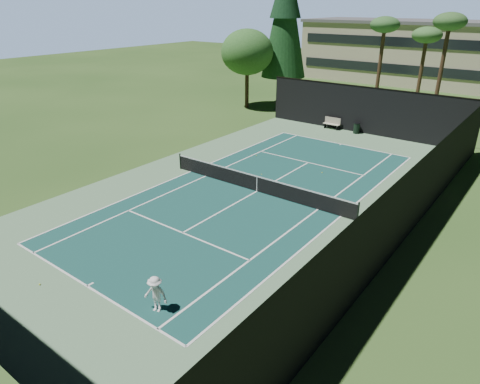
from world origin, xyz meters
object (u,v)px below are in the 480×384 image
object	(u,v)px
player	(156,294)
tennis_ball_a	(40,284)
tennis_net	(257,183)
tennis_ball_b	(262,174)
tennis_ball_c	(322,173)
trash_bin	(357,128)
park_bench	(332,123)
tennis_ball_d	(256,156)

from	to	relation	value
player	tennis_ball_a	xyz separation A→B (m)	(-4.95, -1.80, -0.70)
tennis_net	player	size ratio (longest dim) A/B	8.74
tennis_net	tennis_ball_b	distance (m)	2.84
player	tennis_ball_c	bearing A→B (deg)	81.00
tennis_ball_b	trash_bin	distance (m)	13.17
player	park_bench	xyz separation A→B (m)	(-6.06, 26.85, -0.19)
tennis_ball_c	tennis_ball_d	distance (m)	5.53
tennis_net	trash_bin	distance (m)	15.58
tennis_ball_a	tennis_ball_c	xyz separation A→B (m)	(3.33, 18.15, 0.00)
tennis_net	tennis_ball_b	xyz separation A→B (m)	(-1.33, 2.45, -0.53)
tennis_ball_a	tennis_ball_c	size ratio (longest dim) A/B	0.98
tennis_net	player	xyz separation A→B (m)	(3.35, -11.19, 0.18)
tennis_ball_b	player	bearing A→B (deg)	-71.06
player	tennis_ball_b	distance (m)	14.44
park_bench	tennis_ball_d	bearing A→B (deg)	-96.00
tennis_net	tennis_ball_a	xyz separation A→B (m)	(-1.60, -12.99, -0.52)
tennis_net	tennis_ball_a	distance (m)	13.10
player	tennis_ball_d	xyz separation A→B (m)	(-7.15, 16.53, -0.70)
player	trash_bin	bearing A→B (deg)	83.18
tennis_ball_d	tennis_ball_a	bearing A→B (deg)	-83.16
tennis_ball_d	park_bench	world-z (taller)	park_bench
tennis_net	player	bearing A→B (deg)	-73.35
player	tennis_ball_c	size ratio (longest dim) A/B	19.06
tennis_ball_b	trash_bin	xyz separation A→B (m)	(1.00, 13.13, 0.45)
tennis_ball_d	tennis_net	bearing A→B (deg)	-54.57
player	tennis_ball_d	size ratio (longest dim) A/B	19.35
tennis_ball_b	tennis_ball_d	distance (m)	3.80
tennis_net	park_bench	distance (m)	15.89
tennis_ball_a	tennis_ball_d	world-z (taller)	same
tennis_ball_a	tennis_net	bearing A→B (deg)	82.96
tennis_ball_d	tennis_ball_c	bearing A→B (deg)	-1.92
tennis_ball_d	park_bench	size ratio (longest dim) A/B	0.05
tennis_ball_d	player	bearing A→B (deg)	-66.62
tennis_ball_d	trash_bin	world-z (taller)	trash_bin
tennis_ball_b	park_bench	world-z (taller)	park_bench
tennis_ball_b	park_bench	bearing A→B (deg)	95.97
player	tennis_ball_a	world-z (taller)	player
player	tennis_ball_d	world-z (taller)	player
tennis_ball_a	park_bench	xyz separation A→B (m)	(-1.11, 28.65, 0.51)
tennis_ball_c	trash_bin	bearing A→B (deg)	101.20
tennis_ball_b	trash_bin	bearing A→B (deg)	85.64
player	trash_bin	world-z (taller)	player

